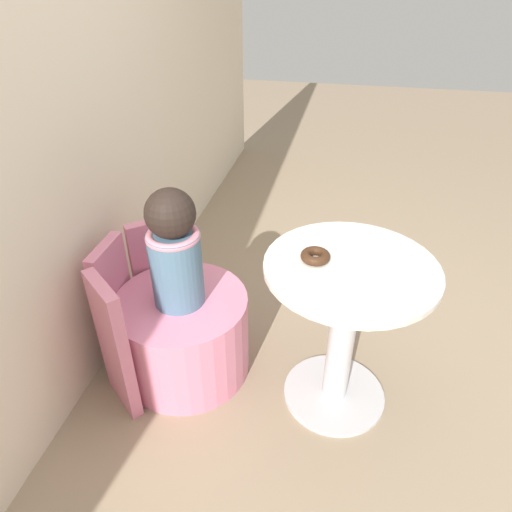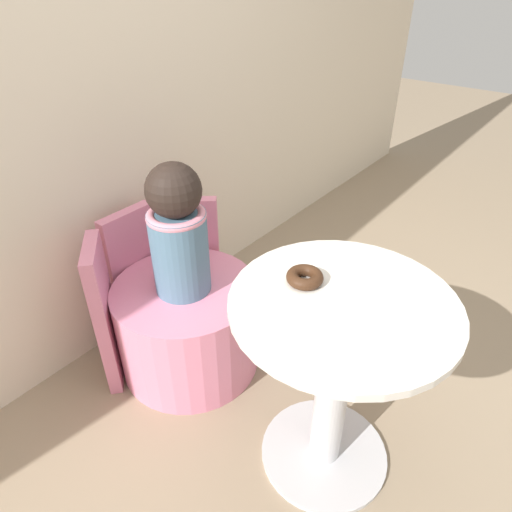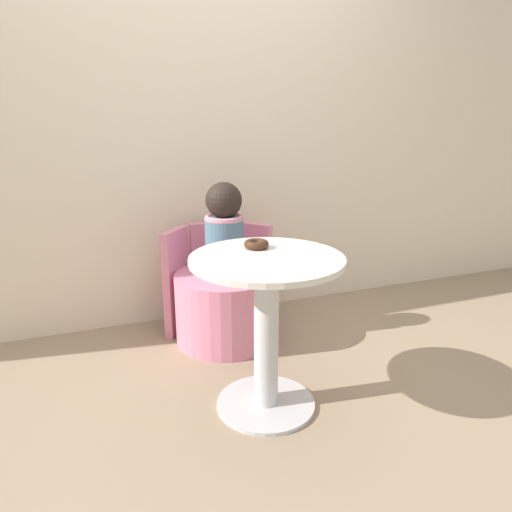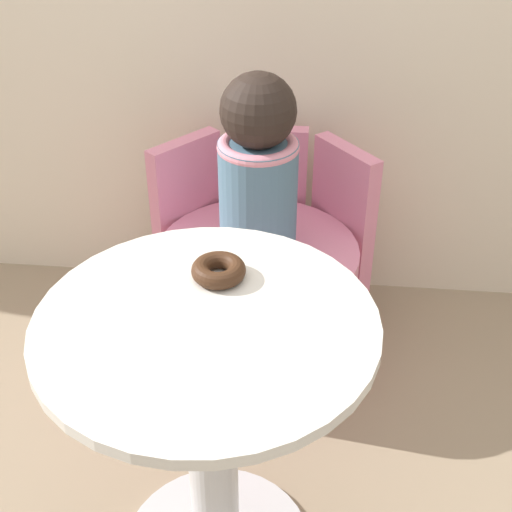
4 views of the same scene
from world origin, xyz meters
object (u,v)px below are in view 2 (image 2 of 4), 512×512
tub_chair (188,326)px  child_figure (178,231)px  round_table (336,364)px  donut (305,277)px

tub_chair → child_figure: bearing=180.0°
child_figure → round_table: bearing=-92.4°
round_table → tub_chair: (0.03, 0.70, -0.26)m
round_table → tub_chair: 0.75m
round_table → child_figure: size_ratio=1.35×
round_table → child_figure: child_figure is taller
tub_chair → child_figure: size_ratio=1.12×
round_table → donut: donut is taller
round_table → tub_chair: size_ratio=1.21×
tub_chair → donut: donut is taller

